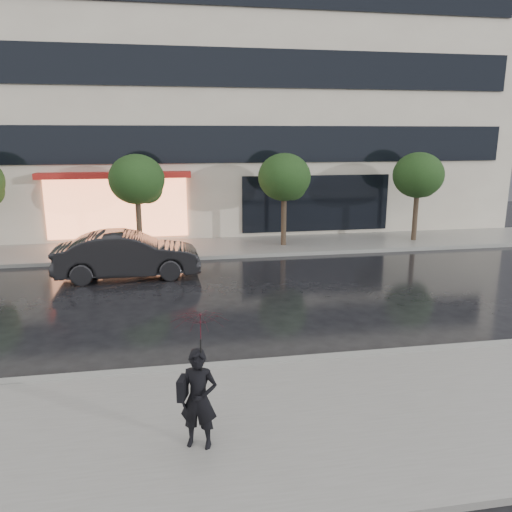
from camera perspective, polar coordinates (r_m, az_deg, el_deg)
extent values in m
plane|color=black|center=(11.57, -0.24, -10.40)|extent=(120.00, 120.00, 0.00)
cube|color=slate|center=(8.73, 3.56, -18.63)|extent=(60.00, 4.50, 0.12)
cube|color=slate|center=(21.25, -4.91, 0.99)|extent=(60.00, 3.50, 0.12)
cube|color=gray|center=(10.65, 0.69, -12.22)|extent=(60.00, 0.25, 0.14)
cube|color=gray|center=(19.55, -4.45, -0.10)|extent=(60.00, 0.25, 0.14)
cube|color=beige|center=(28.78, -6.80, 22.17)|extent=(30.00, 12.00, 18.00)
cube|color=black|center=(22.42, -5.53, 12.57)|extent=(28.00, 0.12, 1.60)
cube|color=black|center=(22.59, -5.73, 20.71)|extent=(28.00, 0.12, 1.60)
cube|color=#FF8C59|center=(22.65, -15.55, 5.29)|extent=(6.00, 0.10, 2.60)
cube|color=#AA1E1A|center=(22.17, -15.87, 8.87)|extent=(6.40, 0.70, 0.25)
cube|color=black|center=(23.56, 6.90, 6.00)|extent=(7.00, 0.10, 2.60)
cube|color=#4C4C54|center=(47.51, 27.02, 16.25)|extent=(12.00, 12.00, 16.00)
cylinder|color=#33261C|center=(20.76, -13.19, 3.30)|extent=(0.22, 0.22, 2.20)
ellipsoid|color=black|center=(20.52, -13.48, 8.52)|extent=(2.20, 2.20, 1.98)
sphere|color=black|center=(20.73, -12.28, 7.53)|extent=(1.20, 1.20, 1.20)
cylinder|color=#33261C|center=(21.27, 3.19, 3.89)|extent=(0.22, 0.22, 2.20)
ellipsoid|color=black|center=(21.03, 3.26, 8.99)|extent=(2.20, 2.20, 1.98)
sphere|color=black|center=(21.35, 4.17, 7.97)|extent=(1.20, 1.20, 1.20)
cylinder|color=#33261C|center=(23.36, 17.71, 4.14)|extent=(0.22, 0.22, 2.20)
ellipsoid|color=black|center=(23.14, 18.06, 8.78)|extent=(2.20, 2.20, 1.98)
sphere|color=black|center=(23.54, 18.63, 7.83)|extent=(1.20, 1.20, 1.20)
imported|color=black|center=(17.31, -14.43, 0.12)|extent=(4.81, 1.80, 1.57)
imported|color=black|center=(7.77, -6.56, -15.91)|extent=(0.65, 0.53, 1.56)
imported|color=#3C0A13|center=(7.31, -6.37, -9.14)|extent=(1.04, 1.05, 0.75)
cylinder|color=black|center=(7.49, -6.29, -12.16)|extent=(0.02, 0.02, 0.78)
cube|color=black|center=(7.69, -8.40, -14.71)|extent=(0.19, 0.31, 0.33)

